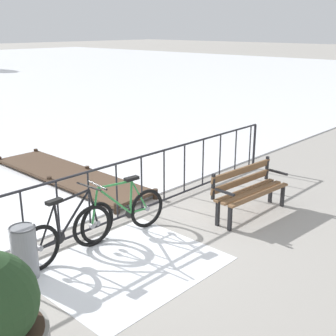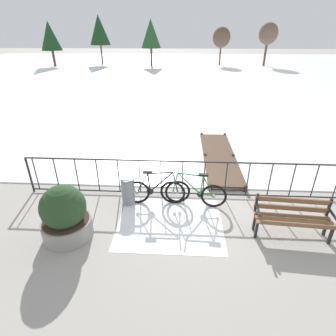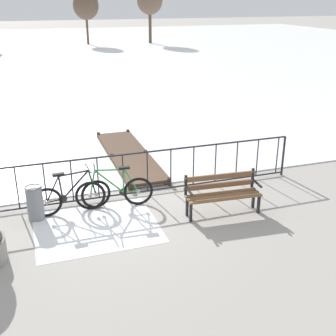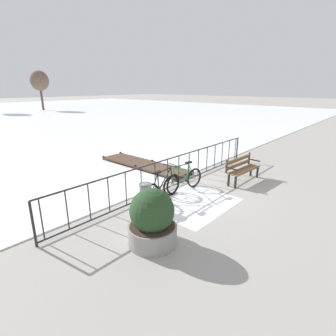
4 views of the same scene
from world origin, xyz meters
name	(u,v)px [view 3 (image 3 of 4)]	position (x,y,z in m)	size (l,w,h in m)	color
ground_plane	(112,199)	(0.00, 0.00, 0.00)	(160.00, 160.00, 0.00)	#9E9991
frozen_pond	(40,53)	(0.00, 28.40, 0.01)	(80.00, 56.00, 0.03)	white
snow_patch	(97,227)	(-0.56, -1.20, 0.00)	(2.45, 2.03, 0.01)	white
railing_fence	(111,177)	(0.00, 0.00, 0.56)	(9.06, 0.06, 1.07)	#232328
bicycle_near_railing	(115,192)	(-0.01, -0.43, 0.37)	(1.71, 0.52, 0.97)	black
bicycle_second	(72,197)	(-0.93, -0.38, 0.37)	(1.71, 0.52, 0.97)	black
park_bench	(222,191)	(2.11, -1.41, 0.51)	(1.63, 0.59, 0.89)	brown
trash_bin	(35,203)	(-1.69, -0.43, 0.37)	(0.35, 0.35, 0.73)	gray
wooden_dock	(129,155)	(1.01, 2.46, 0.12)	(1.10, 4.42, 0.20)	#4C3828
tree_west_mid	(86,5)	(4.78, 34.18, 3.52)	(2.37, 2.37, 4.84)	brown
tree_east_mid	(150,0)	(10.74, 33.30, 3.96)	(2.45, 2.45, 5.34)	brown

